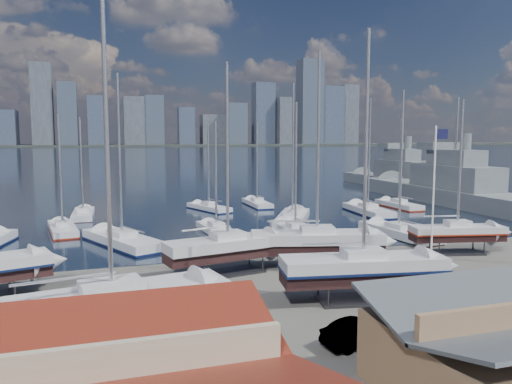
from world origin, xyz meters
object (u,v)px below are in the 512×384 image
object	(u,v)px
car_a	(168,351)
naval_ship_east	(454,193)
naval_ship_west	(401,180)
flagpole	(434,198)

from	to	relation	value
car_a	naval_ship_east	bearing A→B (deg)	51.99
naval_ship_west	flagpole	size ratio (longest dim) A/B	3.44
flagpole	car_a	bearing A→B (deg)	-161.98
flagpole	naval_ship_east	bearing A→B (deg)	49.07
car_a	flagpole	distance (m)	20.37
flagpole	naval_ship_west	bearing A→B (deg)	57.78
naval_ship_west	flagpole	world-z (taller)	naval_ship_west
car_a	flagpole	xyz separation A→B (m)	(18.61, 6.06, 5.64)
naval_ship_east	flagpole	distance (m)	48.37
naval_ship_west	car_a	bearing A→B (deg)	139.19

